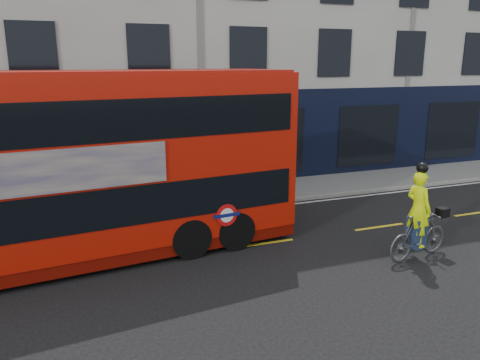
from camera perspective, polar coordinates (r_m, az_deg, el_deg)
ground at (r=12.52m, az=5.80°, el=-10.11°), size 120.00×120.00×0.00m
pavement at (r=18.19m, az=-3.23°, el=-2.01°), size 60.00×3.00×0.12m
kerb at (r=16.82m, az=-1.71°, el=-3.34°), size 60.00×0.12×0.13m
building_terrace at (r=23.81m, az=-8.40°, el=19.76°), size 50.00×10.07×15.00m
road_edge_line at (r=16.57m, az=-1.37°, el=-3.84°), size 58.00×0.10×0.01m
lane_dashes at (r=13.76m, az=3.03°, el=-7.71°), size 58.00×0.12×0.01m
bus at (r=12.67m, az=-20.36°, el=1.42°), size 12.43×4.05×4.93m
cyclist at (r=13.32m, az=20.94°, el=-5.38°), size 2.15×0.90×2.65m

